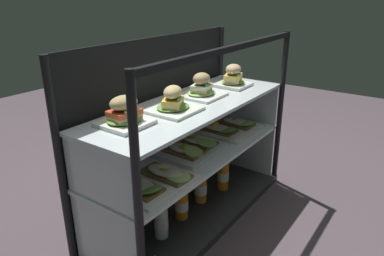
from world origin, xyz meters
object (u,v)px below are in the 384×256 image
object	(u,v)px
juice_bottle_front_right_end	(182,204)
juice_bottle_front_second	(200,188)
open_sandwich_tray_near_right_corner	(229,127)
juice_bottle_tucked_behind	(223,173)
plated_roll_sandwich_right_of_center	(173,102)
open_sandwich_tray_right_of_center	(152,180)
juice_bottle_back_left	(134,238)
plated_roll_sandwich_mid_left	(125,114)
plated_roll_sandwich_center	(233,78)
plated_roll_sandwich_left_of_center	(202,88)
open_sandwich_tray_center	(189,147)
juice_bottle_near_post	(161,221)

from	to	relation	value
juice_bottle_front_right_end	juice_bottle_front_second	xyz separation A→B (m)	(0.18, 0.01, 0.00)
open_sandwich_tray_near_right_corner	juice_bottle_tucked_behind	bearing A→B (deg)	-165.31
plated_roll_sandwich_right_of_center	open_sandwich_tray_right_of_center	distance (m)	0.35
open_sandwich_tray_right_of_center	juice_bottle_back_left	size ratio (longest dim) A/B	1.30
open_sandwich_tray_right_of_center	juice_bottle_tucked_behind	bearing A→B (deg)	2.38
juice_bottle_front_second	juice_bottle_tucked_behind	distance (m)	0.19
plated_roll_sandwich_mid_left	juice_bottle_front_right_end	xyz separation A→B (m)	(0.30, -0.05, -0.55)
plated_roll_sandwich_center	plated_roll_sandwich_left_of_center	bearing A→B (deg)	174.48
juice_bottle_front_right_end	open_sandwich_tray_right_of_center	bearing A→B (deg)	-169.52
open_sandwich_tray_center	juice_bottle_tucked_behind	distance (m)	0.38
juice_bottle_back_left	juice_bottle_near_post	world-z (taller)	juice_bottle_back_left
plated_roll_sandwich_left_of_center	juice_bottle_near_post	bearing A→B (deg)	-173.92
open_sandwich_tray_near_right_corner	juice_bottle_back_left	bearing A→B (deg)	-179.23
juice_bottle_near_post	juice_bottle_front_right_end	xyz separation A→B (m)	(0.17, 0.01, -0.00)
plated_roll_sandwich_mid_left	plated_roll_sandwich_right_of_center	size ratio (longest dim) A/B	0.88
plated_roll_sandwich_right_of_center	juice_bottle_back_left	world-z (taller)	plated_roll_sandwich_right_of_center
plated_roll_sandwich_center	open_sandwich_tray_near_right_corner	size ratio (longest dim) A/B	0.53
plated_roll_sandwich_mid_left	open_sandwich_tray_right_of_center	distance (m)	0.30
plated_roll_sandwich_right_of_center	juice_bottle_near_post	xyz separation A→B (m)	(-0.12, -0.01, -0.54)
plated_roll_sandwich_mid_left	open_sandwich_tray_near_right_corner	size ratio (longest dim) A/B	0.56
juice_bottle_back_left	juice_bottle_tucked_behind	size ratio (longest dim) A/B	1.08
plated_roll_sandwich_right_of_center	juice_bottle_front_second	distance (m)	0.59
plated_roll_sandwich_right_of_center	open_sandwich_tray_center	xyz separation A→B (m)	(0.14, 0.02, -0.27)
plated_roll_sandwich_center	open_sandwich_tray_right_of_center	bearing A→B (deg)	-175.81
open_sandwich_tray_center	juice_bottle_back_left	size ratio (longest dim) A/B	1.30
open_sandwich_tray_near_right_corner	open_sandwich_tray_center	bearing A→B (deg)	177.21
juice_bottle_back_left	juice_bottle_front_second	xyz separation A→B (m)	(0.53, 0.02, -0.02)
open_sandwich_tray_center	juice_bottle_front_second	world-z (taller)	open_sandwich_tray_center
juice_bottle_back_left	juice_bottle_front_second	size ratio (longest dim) A/B	1.23
open_sandwich_tray_right_of_center	juice_bottle_back_left	xyz separation A→B (m)	(-0.09, 0.04, -0.25)
plated_roll_sandwich_right_of_center	juice_bottle_tucked_behind	bearing A→B (deg)	-3.10
juice_bottle_back_left	juice_bottle_near_post	bearing A→B (deg)	0.02
plated_roll_sandwich_center	open_sandwich_tray_right_of_center	distance (m)	0.80
plated_roll_sandwich_right_of_center	plated_roll_sandwich_left_of_center	bearing A→B (deg)	6.77
juice_bottle_near_post	juice_bottle_tucked_behind	world-z (taller)	juice_bottle_tucked_behind
open_sandwich_tray_center	open_sandwich_tray_near_right_corner	world-z (taller)	open_sandwich_tray_center
plated_roll_sandwich_right_of_center	juice_bottle_tucked_behind	world-z (taller)	plated_roll_sandwich_right_of_center
plated_roll_sandwich_left_of_center	open_sandwich_tray_center	distance (m)	0.30
juice_bottle_near_post	open_sandwich_tray_right_of_center	bearing A→B (deg)	-156.59
open_sandwich_tray_center	juice_bottle_tucked_behind	world-z (taller)	open_sandwich_tray_center
plated_roll_sandwich_center	juice_bottle_back_left	size ratio (longest dim) A/B	0.70
juice_bottle_front_second	open_sandwich_tray_near_right_corner	bearing A→B (deg)	-1.91
plated_roll_sandwich_mid_left	juice_bottle_tucked_behind	xyz separation A→B (m)	(0.67, -0.07, -0.53)
open_sandwich_tray_near_right_corner	juice_bottle_front_right_end	distance (m)	0.53
open_sandwich_tray_right_of_center	juice_bottle_tucked_behind	world-z (taller)	open_sandwich_tray_right_of_center
open_sandwich_tray_near_right_corner	juice_bottle_tucked_behind	distance (m)	0.27
plated_roll_sandwich_center	juice_bottle_near_post	world-z (taller)	plated_roll_sandwich_center
open_sandwich_tray_right_of_center	juice_bottle_near_post	world-z (taller)	open_sandwich_tray_right_of_center
plated_roll_sandwich_center	open_sandwich_tray_right_of_center	size ratio (longest dim) A/B	0.53
juice_bottle_back_left	juice_bottle_tucked_behind	world-z (taller)	juice_bottle_back_left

